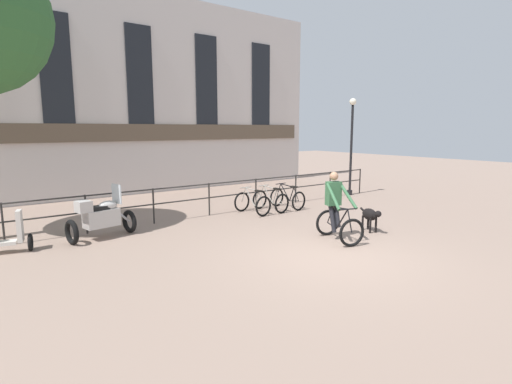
{
  "coord_description": "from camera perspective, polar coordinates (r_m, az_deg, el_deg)",
  "views": [
    {
      "loc": [
        -6.36,
        -5.76,
        2.77
      ],
      "look_at": [
        0.12,
        2.86,
        1.05
      ],
      "focal_mm": 28.0,
      "sensor_mm": 36.0,
      "label": 1
    }
  ],
  "objects": [
    {
      "name": "parked_motorcycle",
      "position": [
        10.82,
        -21.27,
        -3.34
      ],
      "size": [
        1.73,
        0.92,
        1.35
      ],
      "rotation": [
        0.0,
        0.0,
        1.76
      ],
      "color": "black",
      "rests_on": "ground_plane"
    },
    {
      "name": "ground_plane",
      "position": [
        9.02,
        10.5,
        -8.99
      ],
      "size": [
        60.0,
        60.0,
        0.0
      ],
      "primitive_type": "plane",
      "color": "gray"
    },
    {
      "name": "canal_railing",
      "position": [
        12.84,
        -6.72,
        -0.24
      ],
      "size": [
        15.05,
        0.05,
        1.05
      ],
      "color": "#2D2B28",
      "rests_on": "ground_plane"
    },
    {
      "name": "parked_bicycle_near_lamp",
      "position": [
        13.03,
        -0.51,
        -1.6
      ],
      "size": [
        0.76,
        1.17,
        0.86
      ],
      "rotation": [
        0.0,
        0.0,
        3.24
      ],
      "color": "black",
      "rests_on": "ground_plane"
    },
    {
      "name": "cyclist_with_bike",
      "position": [
        10.18,
        11.44,
        -2.49
      ],
      "size": [
        0.98,
        1.31,
        1.7
      ],
      "rotation": [
        0.0,
        0.0,
        -0.28
      ],
      "color": "black",
      "rests_on": "ground_plane"
    },
    {
      "name": "street_lamp",
      "position": [
        17.07,
        13.48,
        7.08
      ],
      "size": [
        0.28,
        0.28,
        3.99
      ],
      "color": "black",
      "rests_on": "ground_plane"
    },
    {
      "name": "parked_bicycle_mid_left",
      "position": [
        13.49,
        2.1,
        -1.24
      ],
      "size": [
        0.78,
        1.18,
        0.86
      ],
      "rotation": [
        0.0,
        0.0,
        3.25
      ],
      "color": "black",
      "rests_on": "ground_plane"
    },
    {
      "name": "building_facade",
      "position": [
        17.97,
        -16.54,
        13.14
      ],
      "size": [
        18.0,
        0.72,
        8.35
      ],
      "color": "beige",
      "rests_on": "ground_plane"
    },
    {
      "name": "parked_bicycle_mid_right",
      "position": [
        13.97,
        4.53,
        -0.9
      ],
      "size": [
        0.76,
        1.16,
        0.86
      ],
      "rotation": [
        0.0,
        0.0,
        3.23
      ],
      "color": "black",
      "rests_on": "ground_plane"
    },
    {
      "name": "dog",
      "position": [
        11.22,
        16.04,
        -3.2
      ],
      "size": [
        0.44,
        0.91,
        0.64
      ],
      "rotation": [
        0.0,
        0.0,
        -0.32
      ],
      "color": "black",
      "rests_on": "ground_plane"
    }
  ]
}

